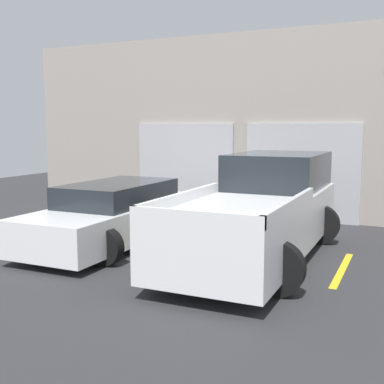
{
  "coord_description": "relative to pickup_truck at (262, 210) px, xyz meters",
  "views": [
    {
      "loc": [
        3.99,
        -9.34,
        2.37
      ],
      "look_at": [
        0.0,
        -0.6,
        1.1
      ],
      "focal_mm": 45.0,
      "sensor_mm": 36.0,
      "label": 1
    }
  ],
  "objects": [
    {
      "name": "parking_stripe_centre",
      "position": [
        1.51,
        -0.33,
        -0.86
      ],
      "size": [
        0.12,
        2.2,
        0.01
      ],
      "primitive_type": "cube",
      "color": "gold",
      "rests_on": "ground"
    },
    {
      "name": "shophouse_building",
      "position": [
        -1.52,
        4.06,
        1.54
      ],
      "size": [
        13.74,
        0.68,
        4.89
      ],
      "color": "#9E9389",
      "rests_on": "ground"
    },
    {
      "name": "pickup_truck",
      "position": [
        0.0,
        0.0,
        0.0
      ],
      "size": [
        2.46,
        5.58,
        1.87
      ],
      "color": "white",
      "rests_on": "ground"
    },
    {
      "name": "parking_stripe_left",
      "position": [
        -1.51,
        -0.33,
        -0.86
      ],
      "size": [
        0.12,
        2.2,
        0.01
      ],
      "primitive_type": "cube",
      "color": "gold",
      "rests_on": "ground"
    },
    {
      "name": "sedan_white",
      "position": [
        -3.03,
        -0.31,
        -0.26
      ],
      "size": [
        2.15,
        4.7,
        1.26
      ],
      "color": "white",
      "rests_on": "ground"
    },
    {
      "name": "parking_stripe_far_left",
      "position": [
        -4.54,
        -0.33,
        -0.86
      ],
      "size": [
        0.12,
        2.2,
        0.01
      ],
      "primitive_type": "cube",
      "color": "gold",
      "rests_on": "ground"
    },
    {
      "name": "ground_plane",
      "position": [
        -1.51,
        0.77,
        -0.87
      ],
      "size": [
        28.0,
        28.0,
        0.0
      ],
      "primitive_type": "plane",
      "color": "#2D2D30"
    }
  ]
}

